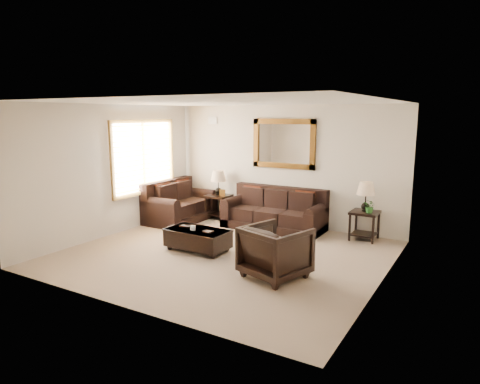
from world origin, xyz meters
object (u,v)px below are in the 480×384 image
Objects in this scene: loveseat at (178,206)px; end_table_right at (365,202)px; sofa at (275,214)px; end_table_left at (218,188)px; armchair at (275,249)px; coffee_table at (198,237)px.

loveseat is 4.30m from end_table_right.
sofa is at bearing -77.64° from loveseat.
armchair is at bearing -43.93° from end_table_left.
end_table_right reaches higher than loveseat.
end_table_left is 1.30× the size of armchair.
end_table_left is at bearing 179.99° from end_table_right.
armchair is (-0.66, -2.73, -0.32)m from end_table_right.
coffee_table is at bearing -65.74° from end_table_left.
sofa is 1.99m from end_table_right.
armchair is at bearing -120.51° from loveseat.
end_table_left reaches higher than sofa.
end_table_right reaches higher than armchair.
loveseat is (-2.29, -0.50, 0.02)m from sofa.
end_table_left is at bearing 116.00° from coffee_table.
sofa is 1.84× the size of coffee_table.
loveseat is at bearing -171.53° from end_table_right.
coffee_table is (1.75, -1.63, -0.10)m from loveseat.
end_table_left is at bearing -26.30° from armchair.
sofa is at bearing -4.68° from end_table_left.
end_table_right is (4.23, 0.63, 0.42)m from loveseat.
loveseat is 1.41× the size of coffee_table.
sofa is at bearing -176.24° from end_table_right.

